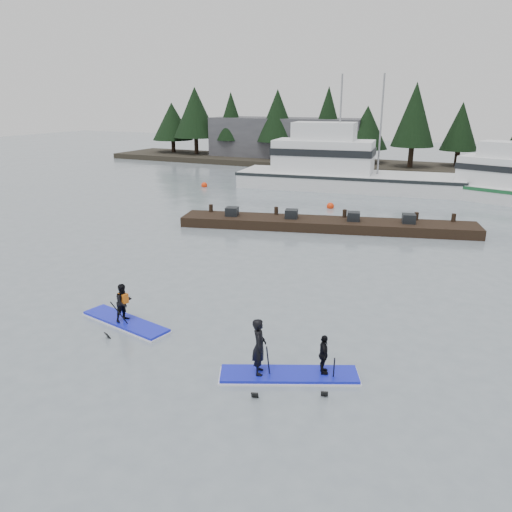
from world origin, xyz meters
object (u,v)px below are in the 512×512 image
at_px(fishing_boat_large, 341,179).
at_px(paddleboard_solo, 124,312).
at_px(floating_dock, 326,224).
at_px(paddleboard_duo, 286,361).

xyz_separation_m(fishing_boat_large, paddleboard_solo, (1.00, -28.51, -0.33)).
bearing_deg(fishing_boat_large, floating_dock, -84.51).
height_order(fishing_boat_large, paddleboard_solo, fishing_boat_large).
xyz_separation_m(floating_dock, paddleboard_solo, (-2.09, -14.93, 0.15)).
xyz_separation_m(floating_dock, paddleboard_duo, (3.95, -15.72, 0.21)).
distance_m(fishing_boat_large, paddleboard_solo, 28.53).
bearing_deg(paddleboard_duo, fishing_boat_large, 78.66).
height_order(fishing_boat_large, paddleboard_duo, fishing_boat_large).
relative_size(fishing_boat_large, paddleboard_duo, 4.97).
bearing_deg(fishing_boat_large, paddleboard_duo, -83.84).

